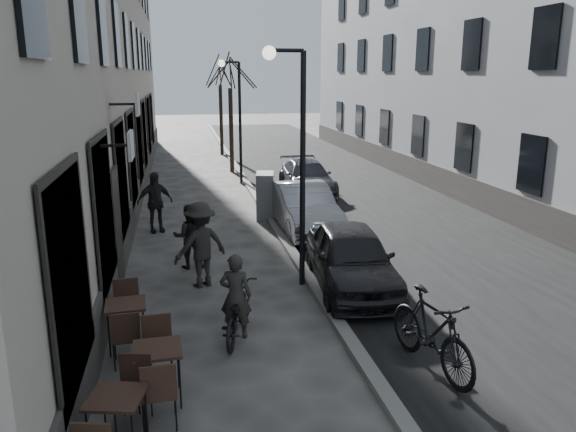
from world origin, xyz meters
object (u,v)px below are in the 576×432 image
object	(u,v)px
bistro_set_c	(126,321)
pedestrian_far	(155,202)
car_mid	(304,208)
moped	(432,332)
streetlamp_far	(236,108)
pedestrian_mid	(201,245)
bistro_set_a	(118,418)
car_far	(307,177)
utility_cabinet	(265,196)
car_near	(351,258)
bicycle	(236,312)
pedestrian_near	(189,236)
streetlamp_near	(295,142)
tree_near	(230,71)
bistro_set_b	(158,369)
tree_far	(220,71)

from	to	relation	value
bistro_set_c	pedestrian_far	size ratio (longest dim) A/B	0.92
car_mid	moped	bearing A→B (deg)	-90.03
streetlamp_far	pedestrian_mid	distance (m)	12.04
bistro_set_a	car_far	xyz separation A→B (m)	(5.74, 14.73, 0.14)
utility_cabinet	car_far	size ratio (longest dim) A/B	0.35
streetlamp_far	car_near	distance (m)	12.71
pedestrian_mid	pedestrian_far	distance (m)	4.77
utility_cabinet	bicycle	xyz separation A→B (m)	(-1.80, -8.25, -0.27)
car_near	car_far	xyz separation A→B (m)	(1.30, 9.98, -0.07)
utility_cabinet	bicycle	bearing A→B (deg)	-92.10
bistro_set_c	utility_cabinet	size ratio (longest dim) A/B	1.11
streetlamp_far	pedestrian_near	xyz separation A→B (m)	(-2.24, -10.38, -2.38)
streetlamp_far	bistro_set_a	xyz separation A→B (m)	(-3.27, -17.16, -2.68)
utility_cabinet	pedestrian_mid	world-z (taller)	pedestrian_mid
pedestrian_mid	moped	xyz separation A→B (m)	(3.38, -4.34, -0.31)
bistro_set_c	moped	distance (m)	5.04
bistro_set_a	car_near	distance (m)	6.50
bistro_set_a	car_mid	bearing A→B (deg)	78.38
pedestrian_far	bistro_set_c	bearing A→B (deg)	-110.31
streetlamp_near	car_far	distance (m)	10.20
streetlamp_far	car_near	xyz separation A→B (m)	(1.17, -12.41, -2.47)
bistro_set_a	utility_cabinet	size ratio (longest dim) A/B	1.10
bistro_set_a	streetlamp_near	bearing A→B (deg)	71.17
bicycle	car_near	world-z (taller)	car_near
tree_near	pedestrian_near	size ratio (longest dim) A/B	3.65
streetlamp_near	pedestrian_far	world-z (taller)	streetlamp_near
streetlamp_far	pedestrian_far	xyz separation A→B (m)	(-3.14, -7.02, -2.26)
bistro_set_b	car_near	distance (m)	5.42
streetlamp_near	bistro_set_c	bearing A→B (deg)	-145.38
streetlamp_near	pedestrian_near	distance (m)	3.65
pedestrian_near	moped	world-z (taller)	pedestrian_near
streetlamp_near	moped	bearing A→B (deg)	-71.19
pedestrian_mid	car_near	bearing A→B (deg)	141.12
streetlamp_near	tree_near	distance (m)	15.08
tree_near	car_mid	size ratio (longest dim) A/B	1.35
bicycle	car_near	size ratio (longest dim) A/B	0.44
car_near	car_far	distance (m)	10.07
streetlamp_near	bicycle	bearing A→B (deg)	-123.77
streetlamp_far	tree_far	distance (m)	9.12
streetlamp_far	tree_far	size ratio (longest dim) A/B	0.89
car_near	moped	size ratio (longest dim) A/B	1.90
utility_cabinet	car_near	world-z (taller)	utility_cabinet
utility_cabinet	car_mid	size ratio (longest dim) A/B	0.35
streetlamp_near	pedestrian_near	xyz separation A→B (m)	(-2.24, 1.62, -2.38)
tree_near	bistro_set_b	size ratio (longest dim) A/B	3.42
tree_near	pedestrian_near	xyz separation A→B (m)	(-2.31, -13.38, -3.88)
tree_far	pedestrian_far	distance (m)	16.77
tree_near	bistro_set_a	bearing A→B (deg)	-99.41
pedestrian_mid	bicycle	bearing A→B (deg)	75.08
streetlamp_near	pedestrian_near	size ratio (longest dim) A/B	3.26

